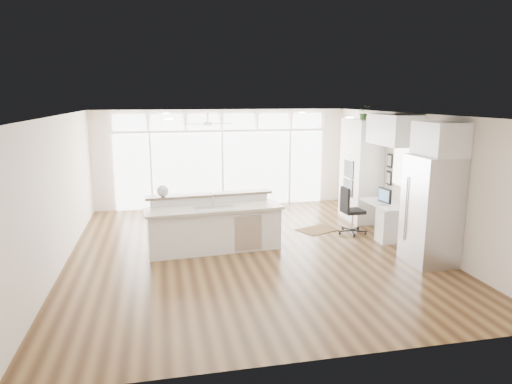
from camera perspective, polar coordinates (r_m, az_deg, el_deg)
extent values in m
cube|color=#3F2813|center=(9.25, -0.76, -7.37)|extent=(7.00, 8.00, 0.02)
cube|color=white|center=(8.75, -0.81, 9.65)|extent=(7.00, 8.00, 0.02)
cube|color=white|center=(12.80, -4.28, 4.22)|extent=(7.00, 0.04, 2.70)
cube|color=white|center=(5.16, 7.96, -7.27)|extent=(7.00, 0.04, 2.70)
cube|color=white|center=(8.92, -23.42, -0.02)|extent=(0.04, 8.00, 2.70)
cube|color=white|center=(10.17, 18.96, 1.65)|extent=(0.04, 8.00, 2.70)
cube|color=white|center=(12.78, -4.22, 2.85)|extent=(5.80, 0.06, 2.08)
cube|color=white|center=(12.65, -4.31, 8.81)|extent=(5.90, 0.06, 0.40)
cube|color=white|center=(10.37, 18.00, 3.02)|extent=(0.04, 0.85, 0.85)
cube|color=white|center=(11.45, -6.05, 8.98)|extent=(1.16, 1.16, 0.32)
cube|color=white|center=(8.95, -1.06, 9.56)|extent=(3.40, 3.00, 0.02)
cube|color=white|center=(11.60, 13.00, 2.66)|extent=(0.64, 1.20, 2.50)
cube|color=white|center=(10.44, 16.02, -3.37)|extent=(0.72, 1.30, 0.76)
cube|color=white|center=(10.14, 16.86, 7.46)|extent=(0.64, 1.30, 0.64)
cube|color=silver|center=(8.91, 21.07, -2.16)|extent=(0.76, 0.90, 2.00)
cube|color=white|center=(8.74, 22.03, 6.17)|extent=(0.64, 0.90, 0.60)
cube|color=black|center=(10.93, 16.35, 2.74)|extent=(0.06, 0.22, 0.80)
cube|color=white|center=(9.15, -5.24, -4.02)|extent=(2.80, 1.24, 1.08)
cube|color=#3A2512|center=(10.71, 7.68, -4.70)|extent=(1.04, 0.92, 0.01)
cube|color=black|center=(10.45, 12.03, -2.31)|extent=(0.58, 0.54, 1.06)
sphere|color=silver|center=(9.26, -11.58, 0.16)|extent=(0.27, 0.27, 0.24)
cube|color=black|center=(10.28, 15.80, -0.40)|extent=(0.13, 0.43, 0.35)
cube|color=silver|center=(10.24, 14.91, -1.36)|extent=(0.18, 0.36, 0.02)
imported|color=#366129|center=(11.47, 13.32, 9.47)|extent=(0.33, 0.36, 0.25)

